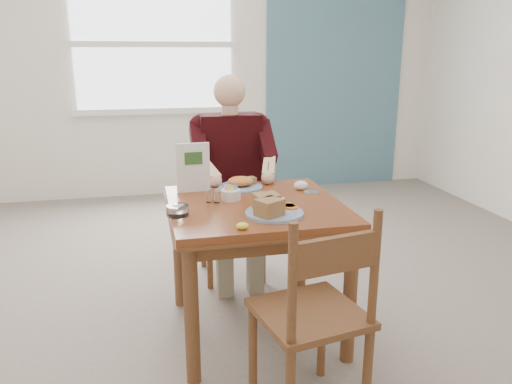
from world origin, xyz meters
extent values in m
plane|color=#70635B|center=(0.00, 0.00, 0.00)|extent=(6.00, 6.00, 0.00)
plane|color=white|center=(0.00, 3.00, 1.40)|extent=(5.50, 0.00, 5.50)
cube|color=slate|center=(1.60, 2.98, 1.40)|extent=(1.60, 0.02, 2.80)
ellipsoid|color=#FFF635|center=(-0.15, -0.38, 0.77)|extent=(0.06, 0.05, 0.03)
ellipsoid|color=white|center=(0.32, 0.20, 0.78)|extent=(0.10, 0.09, 0.05)
cylinder|color=silver|center=(0.35, 0.12, 0.76)|extent=(0.09, 0.09, 0.01)
cube|color=white|center=(-0.40, 2.97, 1.60)|extent=(1.60, 0.02, 1.30)
cube|color=white|center=(-0.40, 2.96, 0.92)|extent=(1.72, 0.04, 0.06)
cube|color=white|center=(-0.40, 2.96, 1.60)|extent=(1.72, 0.04, 0.06)
cube|color=brown|center=(0.00, 0.00, 0.73)|extent=(0.90, 0.90, 0.04)
cube|color=brown|center=(0.00, 0.00, 0.70)|extent=(0.92, 0.92, 0.01)
cylinder|color=brown|center=(-0.39, -0.39, 0.35)|extent=(0.07, 0.07, 0.71)
cylinder|color=brown|center=(0.39, -0.39, 0.35)|extent=(0.07, 0.07, 0.71)
cylinder|color=brown|center=(-0.39, 0.39, 0.35)|extent=(0.07, 0.07, 0.71)
cylinder|color=brown|center=(0.39, 0.39, 0.35)|extent=(0.07, 0.07, 0.71)
cube|color=brown|center=(0.00, -0.39, 0.66)|extent=(0.80, 0.03, 0.08)
cube|color=brown|center=(0.00, 0.39, 0.66)|extent=(0.80, 0.03, 0.08)
cube|color=brown|center=(-0.39, 0.00, 0.66)|extent=(0.03, 0.80, 0.08)
cube|color=brown|center=(0.39, 0.00, 0.66)|extent=(0.03, 0.80, 0.08)
cylinder|color=brown|center=(-0.18, 0.57, 0.23)|extent=(0.04, 0.04, 0.45)
cylinder|color=brown|center=(0.18, 0.57, 0.23)|extent=(0.04, 0.04, 0.45)
cylinder|color=brown|center=(-0.18, 0.93, 0.23)|extent=(0.04, 0.04, 0.45)
cylinder|color=brown|center=(0.18, 0.93, 0.23)|extent=(0.04, 0.04, 0.45)
cube|color=brown|center=(0.00, 0.75, 0.47)|extent=(0.42, 0.42, 0.03)
cylinder|color=brown|center=(-0.18, 0.93, 0.70)|extent=(0.04, 0.04, 0.50)
cylinder|color=brown|center=(0.18, 0.93, 0.70)|extent=(0.04, 0.04, 0.50)
cube|color=brown|center=(0.00, 0.93, 0.80)|extent=(0.38, 0.03, 0.14)
cylinder|color=brown|center=(-0.13, -0.54, 0.23)|extent=(0.05, 0.05, 0.45)
cylinder|color=brown|center=(0.22, -0.47, 0.23)|extent=(0.05, 0.05, 0.45)
cylinder|color=brown|center=(0.29, -0.83, 0.23)|extent=(0.05, 0.05, 0.45)
cube|color=brown|center=(0.08, -0.68, 0.47)|extent=(0.49, 0.49, 0.03)
cylinder|color=brown|center=(-0.07, -0.90, 0.70)|extent=(0.04, 0.04, 0.50)
cylinder|color=brown|center=(0.29, -0.83, 0.70)|extent=(0.04, 0.04, 0.50)
cube|color=brown|center=(0.11, -0.86, 0.80)|extent=(0.38, 0.10, 0.14)
cube|color=gray|center=(-0.10, 0.63, 0.54)|extent=(0.13, 0.38, 0.12)
cube|color=gray|center=(0.10, 0.63, 0.54)|extent=(0.13, 0.38, 0.12)
cube|color=gray|center=(-0.10, 0.45, 0.24)|extent=(0.10, 0.10, 0.48)
cube|color=gray|center=(0.10, 0.45, 0.24)|extent=(0.10, 0.10, 0.48)
cube|color=black|center=(0.00, 0.78, 0.84)|extent=(0.40, 0.22, 0.58)
sphere|color=black|center=(-0.19, 0.78, 1.06)|extent=(0.15, 0.15, 0.15)
sphere|color=black|center=(0.19, 0.78, 1.06)|extent=(0.15, 0.15, 0.15)
cylinder|color=#E4B490|center=(0.00, 0.76, 1.15)|extent=(0.11, 0.11, 0.08)
sphere|color=#E4B490|center=(0.00, 0.76, 1.28)|extent=(0.21, 0.21, 0.21)
cube|color=black|center=(-0.22, 0.67, 0.96)|extent=(0.09, 0.29, 0.27)
cube|color=black|center=(0.22, 0.67, 0.96)|extent=(0.09, 0.29, 0.27)
sphere|color=black|center=(-0.22, 0.55, 0.86)|extent=(0.09, 0.09, 0.09)
sphere|color=black|center=(0.22, 0.55, 0.86)|extent=(0.09, 0.09, 0.09)
cube|color=#E4B490|center=(-0.19, 0.46, 0.82)|extent=(0.14, 0.23, 0.14)
cube|color=#E4B490|center=(0.19, 0.46, 0.82)|extent=(0.14, 0.23, 0.14)
sphere|color=#E4B490|center=(-0.16, 0.37, 0.79)|extent=(0.08, 0.08, 0.08)
sphere|color=#E4B490|center=(0.16, 0.37, 0.79)|extent=(0.08, 0.08, 0.08)
cylinder|color=silver|center=(0.16, 0.37, 0.84)|extent=(0.01, 0.05, 0.12)
cylinder|color=white|center=(0.05, -0.21, 0.76)|extent=(0.37, 0.37, 0.02)
cube|color=tan|center=(0.01, -0.26, 0.81)|extent=(0.15, 0.15, 0.08)
cube|color=tan|center=(0.02, -0.17, 0.81)|extent=(0.13, 0.12, 0.08)
cylinder|color=orange|center=(0.15, -0.17, 0.77)|extent=(0.08, 0.08, 0.01)
cylinder|color=orange|center=(0.14, -0.15, 0.77)|extent=(0.09, 0.09, 0.01)
cylinder|color=orange|center=(0.14, -0.13, 0.77)|extent=(0.10, 0.10, 0.01)
cube|color=pink|center=(0.10, -0.09, 0.78)|extent=(0.08, 0.08, 0.03)
cylinder|color=white|center=(-0.02, 0.32, 0.76)|extent=(0.32, 0.32, 0.01)
ellipsoid|color=orange|center=(-0.02, 0.32, 0.79)|extent=(0.18, 0.16, 0.06)
cube|color=tan|center=(0.03, 0.35, 0.78)|extent=(0.11, 0.08, 0.04)
cylinder|color=white|center=(-0.12, 0.09, 0.78)|extent=(0.13, 0.13, 0.06)
cube|color=pink|center=(-0.13, 0.09, 0.82)|extent=(0.04, 0.02, 0.03)
cube|color=#6699D8|center=(-0.10, 0.10, 0.82)|extent=(0.04, 0.03, 0.03)
cube|color=#EAD159|center=(-0.12, 0.07, 0.82)|extent=(0.04, 0.03, 0.03)
cube|color=white|center=(-0.13, 0.11, 0.82)|extent=(0.04, 0.03, 0.03)
cylinder|color=white|center=(-0.24, 0.07, 0.78)|extent=(0.04, 0.04, 0.06)
cylinder|color=silver|center=(-0.24, 0.07, 0.82)|extent=(0.04, 0.04, 0.01)
cylinder|color=white|center=(-0.20, 0.06, 0.78)|extent=(0.04, 0.04, 0.06)
cylinder|color=silver|center=(-0.20, 0.06, 0.82)|extent=(0.04, 0.04, 0.01)
cylinder|color=white|center=(-0.42, -0.12, 0.78)|extent=(0.11, 0.11, 0.05)
cylinder|color=white|center=(-0.43, -0.12, 0.79)|extent=(0.03, 0.03, 0.02)
cylinder|color=white|center=(-0.40, -0.11, 0.79)|extent=(0.03, 0.03, 0.02)
cylinder|color=white|center=(-0.42, -0.13, 0.79)|extent=(0.03, 0.03, 0.02)
cube|color=white|center=(-0.29, 0.30, 0.89)|extent=(0.19, 0.03, 0.28)
cube|color=#2D5926|center=(-0.29, 0.29, 0.95)|extent=(0.10, 0.01, 0.07)
camera|label=1|loc=(-0.56, -2.46, 1.52)|focal=35.00mm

